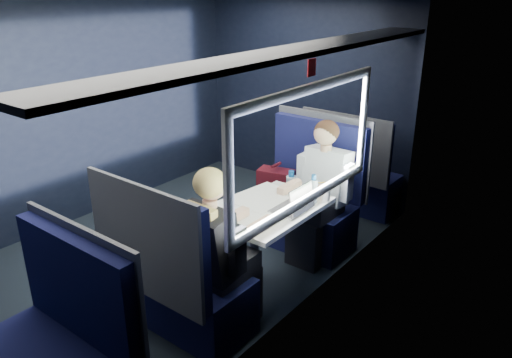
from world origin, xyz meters
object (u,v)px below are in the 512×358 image
Objects in this scene: laptop at (296,204)px; bottle_small at (313,190)px; table at (269,215)px; seat_row_front at (351,176)px; seat_row_back at (63,351)px; cup at (326,195)px; man at (321,185)px; seat_bay_far at (177,281)px; woman at (217,245)px; seat_bay_near at (305,201)px.

bottle_small is (0.01, 0.24, 0.04)m from laptop.
seat_row_front is (-0.18, 1.80, -0.25)m from table.
bottle_small is at bearing 78.81° from seat_row_back.
table is 4.11× the size of bottle_small.
cup is (0.30, 0.39, 0.12)m from table.
table is at bearing -95.52° from man.
seat_row_back is 4.77× the size of bottle_small.
seat_bay_far is 1.09× the size of seat_row_front.
woman reaches higher than seat_row_front.
seat_row_front is at bearing 105.41° from bottle_small.
table is 0.76× the size of woman.
man is (0.25, 1.57, 0.30)m from seat_bay_far.
seat_row_back reaches higher than cup.
seat_bay_near is 13.41× the size of cup.
seat_bay_near is 1.09× the size of seat_row_back.
woman is 14.07× the size of cup.
laptop is (0.40, -1.74, 0.39)m from seat_row_front.
laptop is 0.25m from bottle_small.
seat_bay_far reaches higher than seat_row_front.
man is 4.33× the size of laptop.
seat_row_front reaches higher than cup.
woman is at bearing -101.84° from cup.
seat_bay_far is 1.09× the size of seat_row_back.
seat_bay_far is 4.12× the size of laptop.
seat_bay_near is at bearing 117.10° from laptop.
woman is at bearing -80.44° from seat_bay_near.
woman is at bearing 33.82° from seat_bay_far.
seat_bay_far is at bearing 90.00° from seat_row_back.
table is at bearing 78.22° from seat_bay_far.
woman reaches higher than seat_row_back.
table is at bearing -84.20° from seat_row_front.
seat_row_back is 0.88× the size of man.
seat_row_back is at bearing -102.93° from woman.
seat_row_front is at bearing 102.83° from man.
woman is (0.25, 0.17, 0.31)m from seat_bay_far.
bottle_small is (0.41, 2.09, 0.44)m from seat_row_back.
cup is at bearing 76.83° from laptop.
seat_row_back is at bearing -95.72° from man.
seat_row_back is 2.18m from bottle_small.
bottle_small is at bearing -125.15° from cup.
man is 1.00× the size of woman.
seat_bay_far is at bearing -89.48° from seat_bay_near.
bottle_small is at bearing -74.59° from seat_row_front.
laptop is at bearing 66.64° from seat_bay_far.
cup is at bearing -44.14° from seat_bay_near.
bottle_small is 2.59× the size of cup.
table is 10.64× the size of cup.
seat_bay_near is 0.78m from cup.
bottle_small is 0.13m from cup.
seat_bay_near is at bearing 90.52° from seat_bay_far.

